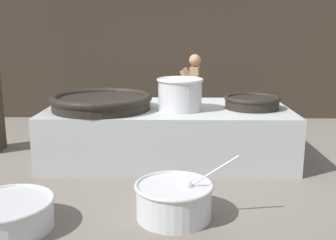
# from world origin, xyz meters

# --- Properties ---
(ground_plane) EXTENTS (60.00, 60.00, 0.00)m
(ground_plane) POSITION_xyz_m (0.00, 0.00, 0.00)
(ground_plane) COLOR slate
(back_wall) EXTENTS (8.13, 0.24, 3.46)m
(back_wall) POSITION_xyz_m (0.00, 3.04, 1.73)
(back_wall) COLOR #382D23
(back_wall) RESTS_ON ground_plane
(hearth_platform) EXTENTS (3.68, 1.79, 0.81)m
(hearth_platform) POSITION_xyz_m (0.00, 0.00, 0.41)
(hearth_platform) COLOR #B2B7B7
(hearth_platform) RESTS_ON ground_plane
(giant_wok_near) EXTENTS (1.51, 1.51, 0.23)m
(giant_wok_near) POSITION_xyz_m (-0.99, -0.18, 0.93)
(giant_wok_near) COLOR black
(giant_wok_near) RESTS_ON hearth_platform
(giant_wok_far) EXTENTS (0.84, 0.84, 0.19)m
(giant_wok_far) POSITION_xyz_m (1.27, -0.08, 0.92)
(giant_wok_far) COLOR black
(giant_wok_far) RESTS_ON hearth_platform
(stock_pot) EXTENTS (0.69, 0.69, 0.47)m
(stock_pot) POSITION_xyz_m (0.18, -0.23, 1.06)
(stock_pot) COLOR silver
(stock_pot) RESTS_ON hearth_platform
(cook) EXTENTS (0.39, 0.59, 1.56)m
(cook) POSITION_xyz_m (0.45, 1.16, 0.84)
(cook) COLOR #9E7551
(cook) RESTS_ON ground_plane
(prep_bowl_vegetables) EXTENTS (1.10, 0.85, 0.72)m
(prep_bowl_vegetables) POSITION_xyz_m (0.10, -2.03, 0.21)
(prep_bowl_vegetables) COLOR silver
(prep_bowl_vegetables) RESTS_ON ground_plane
(prep_bowl_meat) EXTENTS (0.93, 0.93, 0.30)m
(prep_bowl_meat) POSITION_xyz_m (-1.57, -2.32, 0.17)
(prep_bowl_meat) COLOR silver
(prep_bowl_meat) RESTS_ON ground_plane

